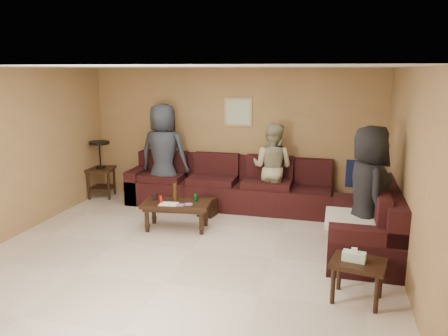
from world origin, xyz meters
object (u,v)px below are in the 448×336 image
coffee_table (176,206)px  person_right (368,193)px  sectional_sofa (267,201)px  side_table_right (357,266)px  person_middle (272,167)px  end_table_left (101,168)px  person_left (164,155)px  waste_bin (207,207)px

coffee_table → person_right: 2.88m
sectional_sofa → side_table_right: sectional_sofa is taller
person_middle → person_right: (1.50, -1.66, 0.10)m
coffee_table → side_table_right: coffee_table is taller
coffee_table → person_middle: bearing=44.7°
side_table_right → person_right: size_ratio=0.36×
end_table_left → person_middle: (3.37, -0.01, 0.21)m
sectional_sofa → person_left: size_ratio=2.48×
sectional_sofa → side_table_right: (1.36, -2.39, 0.07)m
end_table_left → side_table_right: bearing=-31.6°
side_table_right → person_right: person_right is taller
coffee_table → waste_bin: 0.81m
person_left → waste_bin: bearing=155.0°
end_table_left → person_right: size_ratio=0.62×
sectional_sofa → person_right: (1.51, -1.16, 0.56)m
person_middle → person_right: bearing=147.3°
waste_bin → person_left: 1.35m
waste_bin → side_table_right: bearing=-44.3°
sectional_sofa → end_table_left: (-3.36, 0.51, 0.26)m
coffee_table → end_table_left: size_ratio=0.99×
coffee_table → person_middle: 1.90m
sectional_sofa → end_table_left: bearing=171.4°
end_table_left → waste_bin: size_ratio=3.52×
person_middle → side_table_right: bearing=130.2°
end_table_left → sectional_sofa: bearing=-8.6°
sectional_sofa → waste_bin: (-1.02, -0.07, -0.17)m
waste_bin → person_right: size_ratio=0.18×
side_table_right → waste_bin: bearing=135.7°
coffee_table → person_left: size_ratio=0.59×
sectional_sofa → coffee_table: (-1.30, -0.80, 0.05)m
sectional_sofa → end_table_left: end_table_left is taller
waste_bin → person_right: bearing=-23.3°
sectional_sofa → person_left: 2.13m
waste_bin → person_middle: 1.33m
waste_bin → coffee_table: bearing=-111.7°
side_table_right → waste_bin: size_ratio=2.01×
sectional_sofa → coffee_table: 1.53m
person_middle → sectional_sofa: bearing=104.0°
end_table_left → person_right: 5.16m
end_table_left → person_left: (1.37, -0.09, 0.36)m
coffee_table → person_right: bearing=-7.3°
end_table_left → side_table_right: (4.73, -2.90, -0.18)m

